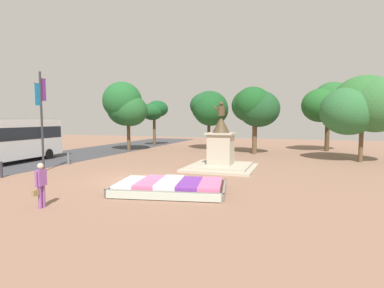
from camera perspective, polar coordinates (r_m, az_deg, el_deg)
ground_plane at (r=17.47m, az=-11.13°, el=-6.78°), size 78.89×78.89×0.00m
flower_planter at (r=14.39m, az=-4.16°, el=-8.17°), size 5.76×4.10×0.58m
statue_monument at (r=20.90m, az=5.50°, el=-1.74°), size 4.69×4.69×4.67m
banner_pole at (r=22.03m, az=-26.73°, el=4.54°), size 0.14×1.06×6.55m
city_bus at (r=27.15m, az=-32.05°, el=0.97°), size 3.16×10.08×3.52m
pedestrian_with_handbag at (r=13.09m, az=-26.86°, el=-6.59°), size 0.23×0.73×1.77m
kerb_bollard_mid_b at (r=21.00m, az=-32.55°, el=-4.05°), size 0.15×0.15×1.00m
kerb_bollard_north at (r=24.76m, az=-22.49°, el=-2.57°), size 0.16×0.16×0.88m
park_tree_far_left at (r=34.21m, az=3.30°, el=6.94°), size 4.48×5.22×6.70m
park_tree_behind_statue at (r=27.87m, az=29.91°, el=6.37°), size 6.45×4.91×7.00m
park_tree_far_right at (r=30.53m, az=11.76°, el=7.05°), size 4.84×4.53×6.63m
park_tree_street_side at (r=33.64m, az=-12.49°, el=7.04°), size 4.92×4.80×7.50m
park_tree_mid_canopy at (r=35.56m, az=24.42°, el=6.98°), size 5.51×5.37×7.48m
park_tree_distant at (r=39.78m, az=-7.25°, el=6.26°), size 3.37×3.73×5.91m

